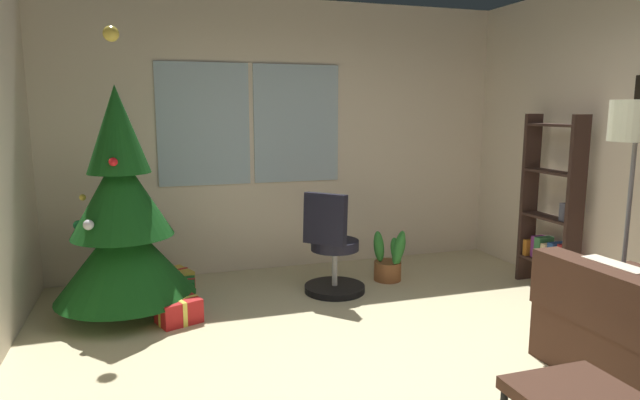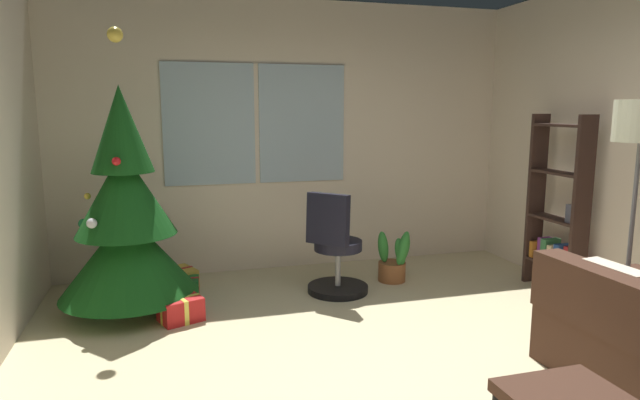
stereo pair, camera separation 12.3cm
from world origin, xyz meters
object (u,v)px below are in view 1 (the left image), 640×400
holiday_tree (123,223)px  floor_lamp (636,139)px  gift_box_gold (171,280)px  potted_plant (390,260)px  bookshelf (551,214)px  gift_box_green (176,288)px  gift_box_red (179,311)px  office_chair (332,255)px

holiday_tree → floor_lamp: holiday_tree is taller
floor_lamp → gift_box_gold: bearing=143.7°
potted_plant → bookshelf: bearing=-26.3°
bookshelf → potted_plant: bearing=153.7°
gift_box_green → gift_box_red: bearing=-90.9°
gift_box_green → office_chair: office_chair is taller
gift_box_green → gift_box_gold: (-0.03, 0.21, 0.01)m
gift_box_red → gift_box_green: (0.01, 0.66, -0.02)m
gift_box_green → office_chair: size_ratio=0.38×
holiday_tree → gift_box_gold: 0.96m
office_chair → bookshelf: bearing=-13.7°
gift_box_red → floor_lamp: 3.57m
bookshelf → gift_box_red: bearing=176.6°
holiday_tree → gift_box_gold: (0.37, 0.56, -0.69)m
gift_box_gold → potted_plant: (2.07, -0.41, 0.12)m
holiday_tree → potted_plant: holiday_tree is taller
bookshelf → holiday_tree: bearing=172.4°
gift_box_green → holiday_tree: bearing=-138.7°
holiday_tree → potted_plant: bearing=3.5°
holiday_tree → gift_box_gold: holiday_tree is taller
gift_box_gold → office_chair: size_ratio=0.46×
floor_lamp → gift_box_green: bearing=146.1°
gift_box_red → potted_plant: 2.10m
floor_lamp → potted_plant: bearing=117.9°
holiday_tree → gift_box_green: size_ratio=6.35×
gift_box_gold → floor_lamp: size_ratio=0.25×
holiday_tree → bookshelf: holiday_tree is taller
bookshelf → potted_plant: bookshelf is taller
gift_box_green → bookshelf: 3.52m
office_chair → floor_lamp: (1.62, -1.64, 1.11)m
gift_box_gold → office_chair: bearing=-22.5°
floor_lamp → bookshelf: bearing=72.9°
gift_box_red → gift_box_gold: 0.86m
gift_box_red → potted_plant: size_ratio=0.72×
office_chair → holiday_tree: bearing=179.4°
gift_box_green → potted_plant: (2.04, -0.20, 0.14)m
gift_box_red → floor_lamp: floor_lamp is taller
gift_box_green → bookshelf: bearing=-14.3°
office_chair → gift_box_red: bearing=-168.4°
gift_box_gold → floor_lamp: bearing=-36.3°
gift_box_red → potted_plant: bearing=12.5°
gift_box_red → bookshelf: bearing=-3.4°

